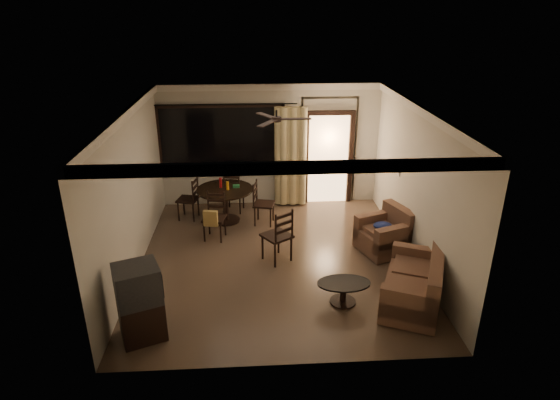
{
  "coord_description": "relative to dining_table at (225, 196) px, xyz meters",
  "views": [
    {
      "loc": [
        -0.42,
        -7.58,
        4.4
      ],
      "look_at": [
        0.07,
        0.2,
        1.12
      ],
      "focal_mm": 30.0,
      "sensor_mm": 36.0,
      "label": 1
    }
  ],
  "objects": [
    {
      "name": "room_shell",
      "position": [
        1.61,
        0.0,
        1.24
      ],
      "size": [
        5.5,
        6.7,
        5.5
      ],
      "color": "beige",
      "rests_on": "ground"
    },
    {
      "name": "tv_cabinet",
      "position": [
        -1.01,
        -3.8,
        -0.03
      ],
      "size": [
        0.75,
        0.72,
        1.13
      ],
      "rotation": [
        0.0,
        0.0,
        0.38
      ],
      "color": "black",
      "rests_on": "ground"
    },
    {
      "name": "dining_chair_south",
      "position": [
        -0.19,
        -0.84,
        -0.29
      ],
      "size": [
        0.5,
        0.54,
        0.95
      ],
      "rotation": [
        0.0,
        0.0,
        -0.22
      ],
      "color": "black",
      "rests_on": "ground"
    },
    {
      "name": "dining_chair_east",
      "position": [
        0.82,
        -0.18,
        -0.31
      ],
      "size": [
        0.5,
        0.5,
        0.95
      ],
      "rotation": [
        0.0,
        0.0,
        1.35
      ],
      "color": "black",
      "rests_on": "ground"
    },
    {
      "name": "coffee_table",
      "position": [
        1.99,
        -3.18,
        -0.35
      ],
      "size": [
        0.84,
        0.51,
        0.37
      ],
      "rotation": [
        0.0,
        0.0,
        -0.23
      ],
      "color": "black",
      "rests_on": "ground"
    },
    {
      "name": "sofa",
      "position": [
        3.12,
        -3.27,
        -0.27
      ],
      "size": [
        1.37,
        1.74,
        0.83
      ],
      "rotation": [
        0.0,
        0.0,
        -0.41
      ],
      "color": "#472D21",
      "rests_on": "ground"
    },
    {
      "name": "dining_chair_north",
      "position": [
        0.17,
        0.52,
        -0.31
      ],
      "size": [
        0.5,
        0.5,
        0.95
      ],
      "rotation": [
        0.0,
        0.0,
        2.92
      ],
      "color": "black",
      "rests_on": "ground"
    },
    {
      "name": "dining_chair_west",
      "position": [
        -0.82,
        0.18,
        -0.31
      ],
      "size": [
        0.5,
        0.5,
        0.95
      ],
      "rotation": [
        0.0,
        0.0,
        -1.79
      ],
      "color": "black",
      "rests_on": "ground"
    },
    {
      "name": "armchair",
      "position": [
        3.12,
        -1.54,
        -0.24
      ],
      "size": [
        1.09,
        1.09,
        0.85
      ],
      "rotation": [
        0.0,
        0.0,
        0.36
      ],
      "color": "#472D21",
      "rests_on": "ground"
    },
    {
      "name": "side_chair",
      "position": [
        1.02,
        -1.78,
        -0.28
      ],
      "size": [
        0.65,
        0.65,
        1.05
      ],
      "rotation": [
        0.0,
        0.0,
        3.75
      ],
      "color": "black",
      "rests_on": "ground"
    },
    {
      "name": "dining_table",
      "position": [
        0.0,
        0.0,
        0.0
      ],
      "size": [
        1.21,
        1.21,
        0.97
      ],
      "rotation": [
        0.0,
        0.0,
        -0.22
      ],
      "color": "black",
      "rests_on": "ground"
    },
    {
      "name": "ground",
      "position": [
        1.02,
        -1.77,
        -0.6
      ],
      "size": [
        5.5,
        5.5,
        0.0
      ],
      "primitive_type": "plane",
      "color": "#7F6651",
      "rests_on": "ground"
    }
  ]
}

